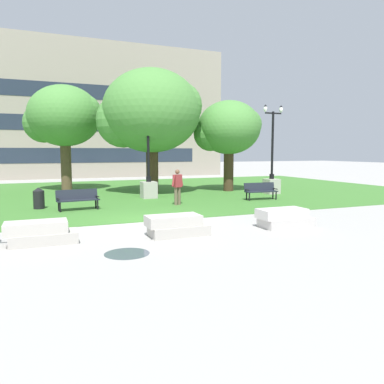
{
  "coord_description": "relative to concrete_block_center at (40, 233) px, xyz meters",
  "views": [
    {
      "loc": [
        -3.51,
        -13.2,
        2.59
      ],
      "look_at": [
        1.28,
        -1.4,
        1.2
      ],
      "focal_mm": 35.0,
      "sensor_mm": 36.0,
      "label": 1
    }
  ],
  "objects": [
    {
      "name": "tree_near_right",
      "position": [
        6.31,
        10.85,
        4.61
      ],
      "size": [
        6.13,
        5.84,
        7.45
      ],
      "color": "#42301E",
      "rests_on": "grass_lawn"
    },
    {
      "name": "person_bystander_near_lawn",
      "position": [
        6.14,
        5.65,
        0.68
      ],
      "size": [
        0.72,
        0.44,
        1.71
      ],
      "color": "brown",
      "rests_on": "grass_lawn"
    },
    {
      "name": "tree_far_right",
      "position": [
        11.36,
        10.48,
        3.73
      ],
      "size": [
        4.23,
        4.03,
        5.8
      ],
      "color": "#42301E",
      "rests_on": "grass_lawn"
    },
    {
      "name": "concrete_block_center",
      "position": [
        0.0,
        0.0,
        0.0
      ],
      "size": [
        1.92,
        0.9,
        0.64
      ],
      "color": "#B2ADA3",
      "rests_on": "ground"
    },
    {
      "name": "lamp_post_center",
      "position": [
        5.58,
        8.79,
        0.81
      ],
      "size": [
        1.32,
        0.8,
        5.46
      ],
      "color": "#ADA89E",
      "rests_on": "grass_lawn"
    },
    {
      "name": "grass_lawn",
      "position": [
        3.58,
        12.06,
        -0.3
      ],
      "size": [
        40.0,
        20.0,
        0.02
      ],
      "primitive_type": "cube",
      "color": "#3D752D",
      "rests_on": "ground"
    },
    {
      "name": "building_facade_distant",
      "position": [
        5.12,
        26.56,
        6.27
      ],
      "size": [
        26.9,
        1.03,
        13.17
      ],
      "color": "gray",
      "rests_on": "ground"
    },
    {
      "name": "park_bench_far_left",
      "position": [
        1.54,
        5.83,
        0.23
      ],
      "size": [
        1.85,
        0.75,
        0.9
      ],
      "color": "#1E232D",
      "rests_on": "grass_lawn"
    },
    {
      "name": "trash_bin",
      "position": [
        -0.05,
        6.86,
        0.2
      ],
      "size": [
        0.49,
        0.49,
        0.96
      ],
      "color": "black",
      "rests_on": "grass_lawn"
    },
    {
      "name": "tree_near_left",
      "position": [
        1.59,
        14.63,
        4.47
      ],
      "size": [
        4.83,
        4.6,
        6.8
      ],
      "color": "brown",
      "rests_on": "grass_lawn"
    },
    {
      "name": "concrete_block_left",
      "position": [
        3.88,
        -0.47,
        0.0
      ],
      "size": [
        1.91,
        0.9,
        0.64
      ],
      "color": "#B2ADA3",
      "rests_on": "ground"
    },
    {
      "name": "lamp_post_right",
      "position": [
        13.08,
        8.03,
        0.78
      ],
      "size": [
        1.32,
        0.8,
        5.33
      ],
      "color": "#ADA89E",
      "rests_on": "grass_lawn"
    },
    {
      "name": "ground_plane",
      "position": [
        3.58,
        2.06,
        -0.31
      ],
      "size": [
        140.0,
        140.0,
        0.0
      ],
      "primitive_type": "plane",
      "color": "#A3A09B"
    },
    {
      "name": "park_bench_near_right",
      "position": [
        10.92,
        5.85,
        0.23
      ],
      "size": [
        1.82,
        0.62,
        0.9
      ],
      "color": "#1E232D",
      "rests_on": "grass_lawn"
    },
    {
      "name": "puddle",
      "position": [
        2.03,
        -1.93,
        -0.3
      ],
      "size": [
        1.15,
        1.15,
        0.01
      ],
      "primitive_type": "cylinder",
      "color": "#47515B",
      "rests_on": "ground"
    },
    {
      "name": "concrete_block_right",
      "position": [
        7.76,
        -0.61,
        0.0
      ],
      "size": [
        1.91,
        0.9,
        0.64
      ],
      "color": "#BCB7B2",
      "rests_on": "ground"
    }
  ]
}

